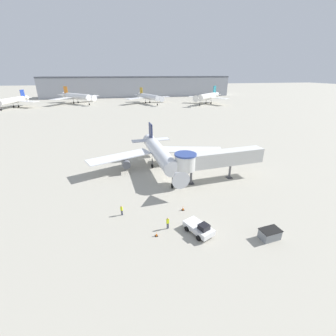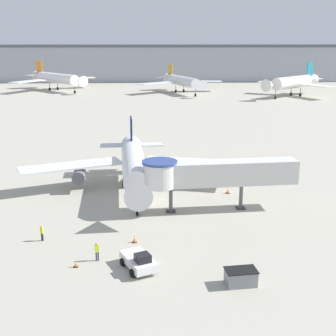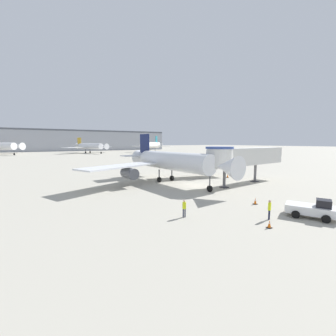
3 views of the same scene
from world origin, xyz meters
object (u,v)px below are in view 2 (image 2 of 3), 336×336
(traffic_cone_starboard_wing, at_px, (228,191))
(ground_crew_marshaller, at_px, (97,250))
(service_container_gray, at_px, (241,277))
(traffic_cone_near_nose, at_px, (134,239))
(background_jet_gold_tail, at_px, (182,81))
(background_jet_teal_tail, at_px, (293,82))
(ground_crew_wing_walker, at_px, (42,232))
(main_airplane, at_px, (134,165))
(background_jet_orange_tail, at_px, (56,78))
(pushback_tug_white, at_px, (139,261))
(traffic_cone_apron_front, at_px, (76,264))
(jet_bridge, at_px, (209,173))

(traffic_cone_starboard_wing, height_order, ground_crew_marshaller, ground_crew_marshaller)
(service_container_gray, distance_m, ground_crew_marshaller, 13.38)
(traffic_cone_near_nose, bearing_deg, background_jet_gold_tail, 84.26)
(ground_crew_marshaller, distance_m, background_jet_teal_tail, 135.59)
(traffic_cone_near_nose, distance_m, ground_crew_wing_walker, 9.45)
(main_airplane, xyz_separation_m, service_container_gray, (9.77, -25.33, -2.97))
(service_container_gray, bearing_deg, background_jet_orange_tail, 106.37)
(traffic_cone_near_nose, bearing_deg, ground_crew_wing_walker, 175.33)
(ground_crew_marshaller, bearing_deg, pushback_tug_white, -45.31)
(traffic_cone_starboard_wing, bearing_deg, pushback_tug_white, -118.57)
(pushback_tug_white, bearing_deg, ground_crew_wing_walker, 122.64)
(pushback_tug_white, relative_size, traffic_cone_near_nose, 6.50)
(service_container_gray, distance_m, background_jet_teal_tail, 135.61)
(ground_crew_wing_walker, distance_m, background_jet_orange_tail, 143.80)
(main_airplane, xyz_separation_m, background_jet_gold_tail, (13.90, 115.60, 0.76))
(traffic_cone_apron_front, bearing_deg, background_jet_gold_tail, 82.37)
(traffic_cone_starboard_wing, bearing_deg, ground_crew_wing_walker, -146.10)
(service_container_gray, distance_m, ground_crew_wing_walker, 20.84)
(service_container_gray, xyz_separation_m, ground_crew_wing_walker, (-18.57, 9.46, 0.27))
(traffic_cone_starboard_wing, distance_m, traffic_cone_apron_front, 26.39)
(pushback_tug_white, distance_m, ground_crew_wing_walker, 11.90)
(jet_bridge, distance_m, service_container_gray, 18.08)
(traffic_cone_apron_front, distance_m, background_jet_gold_tail, 138.62)
(traffic_cone_near_nose, bearing_deg, background_jet_orange_tail, 103.88)
(main_airplane, xyz_separation_m, ground_crew_wing_walker, (-8.80, -15.87, -2.70))
(jet_bridge, xyz_separation_m, ground_crew_marshaller, (-11.86, -12.82, -3.57))
(traffic_cone_apron_front, bearing_deg, main_airplane, 78.27)
(ground_crew_marshaller, bearing_deg, main_airplane, 61.57)
(background_jet_orange_tail, bearing_deg, traffic_cone_near_nose, -117.39)
(background_jet_gold_tail, bearing_deg, traffic_cone_apron_front, -117.44)
(service_container_gray, relative_size, background_jet_orange_tail, 0.09)
(traffic_cone_starboard_wing, bearing_deg, main_airplane, 172.91)
(jet_bridge, height_order, ground_crew_marshaller, jet_bridge)
(background_jet_gold_tail, bearing_deg, traffic_cone_near_nose, -115.55)
(main_airplane, distance_m, traffic_cone_starboard_wing, 13.01)
(traffic_cone_starboard_wing, bearing_deg, background_jet_orange_tail, 110.31)
(main_airplane, xyz_separation_m, jet_bridge, (9.15, -7.69, 0.96))
(pushback_tug_white, xyz_separation_m, background_jet_teal_tail, (50.94, 125.71, 4.19))
(pushback_tug_white, distance_m, ground_crew_marshaller, 4.31)
(main_airplane, relative_size, jet_bridge, 1.68)
(pushback_tug_white, relative_size, background_jet_gold_tail, 0.14)
(main_airplane, xyz_separation_m, traffic_cone_apron_front, (-4.51, -21.73, -3.34))
(traffic_cone_starboard_wing, distance_m, background_jet_gold_tail, 117.23)
(main_airplane, relative_size, background_jet_teal_tail, 1.18)
(ground_crew_marshaller, bearing_deg, jet_bridge, 26.34)
(jet_bridge, height_order, pushback_tug_white, jet_bridge)
(pushback_tug_white, bearing_deg, background_jet_gold_tail, 60.09)
(service_container_gray, distance_m, traffic_cone_near_nose, 12.64)
(traffic_cone_near_nose, xyz_separation_m, traffic_cone_apron_front, (-5.11, -5.09, -0.03))
(background_jet_gold_tail, bearing_deg, background_jet_teal_tail, -37.47)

